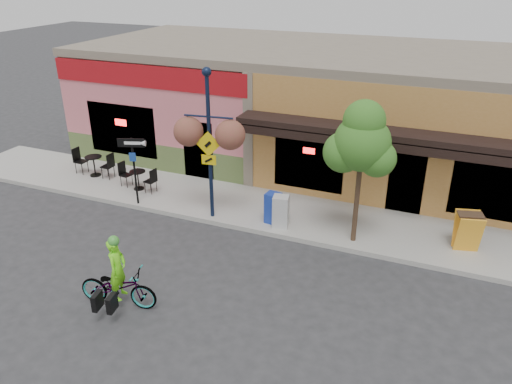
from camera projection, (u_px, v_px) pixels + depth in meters
ground at (235, 238)px, 14.86m from camera, size 90.00×90.00×0.00m
sidewalk at (260, 208)px, 16.50m from camera, size 24.00×3.00×0.15m
curb at (242, 228)px, 15.29m from camera, size 24.00×0.12×0.15m
building at (311, 104)px, 20.20m from camera, size 18.20×8.20×4.50m
bicycle at (118, 287)px, 11.80m from camera, size 2.01×0.98×1.01m
cyclist_rider at (119, 278)px, 11.67m from camera, size 0.46×0.62×1.54m
lamp_post at (210, 146)px, 14.88m from camera, size 1.57×0.80×4.70m
one_way_sign at (135, 171)px, 16.20m from camera, size 0.89×0.46×2.29m
cafe_set_left at (94, 163)px, 18.63m from camera, size 1.67×0.87×0.99m
cafe_set_right at (138, 177)px, 17.53m from camera, size 1.58×0.93×0.90m
newspaper_box_blue at (273, 208)px, 15.28m from camera, size 0.49×0.45×0.97m
newspaper_box_grey at (281, 211)px, 15.04m from camera, size 0.53×0.50×1.00m
street_tree at (359, 173)px, 13.61m from camera, size 2.06×2.06×4.20m
sandwich_board at (469, 235)px, 13.62m from camera, size 0.77×0.64×1.11m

